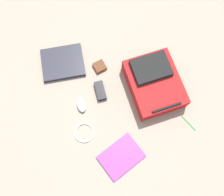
{
  "coord_description": "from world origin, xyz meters",
  "views": [
    {
      "loc": [
        0.2,
        0.47,
        1.7
      ],
      "look_at": [
        0.01,
        0.02,
        0.02
      ],
      "focal_mm": 40.07,
      "sensor_mm": 36.0,
      "label": 1
    }
  ],
  "objects_px": {
    "backpack": "(154,83)",
    "cable_coil": "(84,133)",
    "computer_mouse": "(81,105)",
    "laptop": "(63,63)",
    "book_manual": "(121,156)",
    "power_brick": "(100,91)",
    "earbud_pouch": "(99,67)",
    "pen_black": "(189,123)"
  },
  "relations": [
    {
      "from": "computer_mouse",
      "to": "earbud_pouch",
      "type": "distance_m",
      "value": 0.32
    },
    {
      "from": "earbud_pouch",
      "to": "power_brick",
      "type": "bearing_deg",
      "value": 69.73
    },
    {
      "from": "laptop",
      "to": "power_brick",
      "type": "xyz_separation_m",
      "value": [
        -0.17,
        0.31,
        0.0
      ]
    },
    {
      "from": "book_manual",
      "to": "computer_mouse",
      "type": "relative_size",
      "value": 3.03
    },
    {
      "from": "computer_mouse",
      "to": "earbud_pouch",
      "type": "height_order",
      "value": "computer_mouse"
    },
    {
      "from": "computer_mouse",
      "to": "cable_coil",
      "type": "height_order",
      "value": "computer_mouse"
    },
    {
      "from": "computer_mouse",
      "to": "laptop",
      "type": "bearing_deg",
      "value": -80.25
    },
    {
      "from": "book_manual",
      "to": "pen_black",
      "type": "distance_m",
      "value": 0.52
    },
    {
      "from": "pen_black",
      "to": "earbud_pouch",
      "type": "distance_m",
      "value": 0.75
    },
    {
      "from": "power_brick",
      "to": "earbud_pouch",
      "type": "height_order",
      "value": "power_brick"
    },
    {
      "from": "laptop",
      "to": "cable_coil",
      "type": "height_order",
      "value": "laptop"
    },
    {
      "from": "backpack",
      "to": "pen_black",
      "type": "height_order",
      "value": "backpack"
    },
    {
      "from": "laptop",
      "to": "earbud_pouch",
      "type": "relative_size",
      "value": 4.37
    },
    {
      "from": "laptop",
      "to": "cable_coil",
      "type": "xyz_separation_m",
      "value": [
        0.04,
        0.54,
        -0.01
      ]
    },
    {
      "from": "laptop",
      "to": "backpack",
      "type": "bearing_deg",
      "value": 141.97
    },
    {
      "from": "power_brick",
      "to": "earbud_pouch",
      "type": "xyz_separation_m",
      "value": [
        -0.06,
        -0.17,
        -0.0
      ]
    },
    {
      "from": "earbud_pouch",
      "to": "laptop",
      "type": "bearing_deg",
      "value": -29.47
    },
    {
      "from": "cable_coil",
      "to": "backpack",
      "type": "bearing_deg",
      "value": -167.91
    },
    {
      "from": "book_manual",
      "to": "earbud_pouch",
      "type": "distance_m",
      "value": 0.66
    },
    {
      "from": "pen_black",
      "to": "earbud_pouch",
      "type": "xyz_separation_m",
      "value": [
        0.41,
        -0.62,
        0.01
      ]
    },
    {
      "from": "backpack",
      "to": "computer_mouse",
      "type": "relative_size",
      "value": 4.36
    },
    {
      "from": "backpack",
      "to": "computer_mouse",
      "type": "distance_m",
      "value": 0.53
    },
    {
      "from": "backpack",
      "to": "cable_coil",
      "type": "distance_m",
      "value": 0.59
    },
    {
      "from": "backpack",
      "to": "book_manual",
      "type": "height_order",
      "value": "backpack"
    },
    {
      "from": "book_manual",
      "to": "pen_black",
      "type": "height_order",
      "value": "book_manual"
    },
    {
      "from": "computer_mouse",
      "to": "power_brick",
      "type": "xyz_separation_m",
      "value": [
        -0.16,
        -0.05,
        -0.0
      ]
    },
    {
      "from": "backpack",
      "to": "laptop",
      "type": "relative_size",
      "value": 1.27
    },
    {
      "from": "laptop",
      "to": "cable_coil",
      "type": "distance_m",
      "value": 0.54
    },
    {
      "from": "laptop",
      "to": "book_manual",
      "type": "bearing_deg",
      "value": 99.29
    },
    {
      "from": "book_manual",
      "to": "power_brick",
      "type": "distance_m",
      "value": 0.47
    },
    {
      "from": "pen_black",
      "to": "book_manual",
      "type": "bearing_deg",
      "value": 2.6
    },
    {
      "from": "computer_mouse",
      "to": "cable_coil",
      "type": "xyz_separation_m",
      "value": [
        0.05,
        0.18,
        -0.01
      ]
    },
    {
      "from": "laptop",
      "to": "computer_mouse",
      "type": "relative_size",
      "value": 3.44
    },
    {
      "from": "cable_coil",
      "to": "pen_black",
      "type": "bearing_deg",
      "value": 162.27
    },
    {
      "from": "laptop",
      "to": "computer_mouse",
      "type": "bearing_deg",
      "value": 91.91
    },
    {
      "from": "laptop",
      "to": "book_manual",
      "type": "relative_size",
      "value": 1.13
    },
    {
      "from": "power_brick",
      "to": "pen_black",
      "type": "distance_m",
      "value": 0.65
    },
    {
      "from": "book_manual",
      "to": "backpack",
      "type": "bearing_deg",
      "value": -137.97
    },
    {
      "from": "book_manual",
      "to": "earbud_pouch",
      "type": "bearing_deg",
      "value": -99.53
    },
    {
      "from": "cable_coil",
      "to": "earbud_pouch",
      "type": "height_order",
      "value": "earbud_pouch"
    },
    {
      "from": "power_brick",
      "to": "earbud_pouch",
      "type": "bearing_deg",
      "value": -110.27
    },
    {
      "from": "backpack",
      "to": "cable_coil",
      "type": "xyz_separation_m",
      "value": [
        0.57,
        0.12,
        -0.06
      ]
    }
  ]
}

